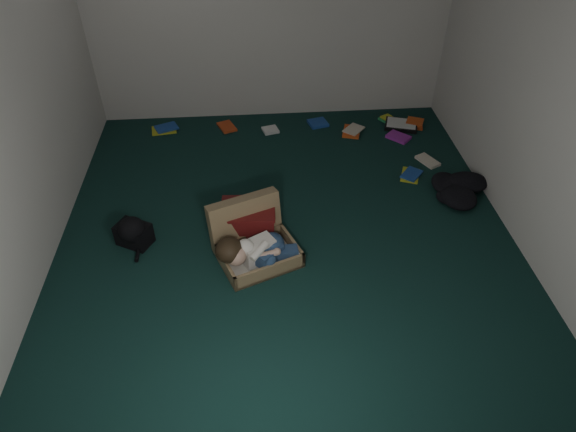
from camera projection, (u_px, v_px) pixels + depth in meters
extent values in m
plane|color=#0F2B26|center=(287.00, 235.00, 4.58)|extent=(4.50, 4.50, 0.00)
plane|color=silver|center=(270.00, 5.00, 5.47)|extent=(4.50, 0.00, 4.50)
plane|color=silver|center=(331.00, 370.00, 2.02)|extent=(4.50, 0.00, 4.50)
plane|color=silver|center=(5.00, 114.00, 3.62)|extent=(0.00, 4.50, 4.50)
plane|color=silver|center=(550.00, 93.00, 3.87)|extent=(0.00, 4.50, 4.50)
cube|color=#8C724D|center=(260.00, 256.00, 4.28)|extent=(0.75, 0.65, 0.14)
cube|color=beige|center=(260.00, 259.00, 4.30)|extent=(0.68, 0.58, 0.02)
cube|color=#8C724D|center=(245.00, 221.00, 4.38)|extent=(0.65, 0.41, 0.46)
cube|color=white|center=(258.00, 250.00, 4.21)|extent=(0.31, 0.27, 0.20)
sphere|color=tan|center=(236.00, 255.00, 4.09)|extent=(0.17, 0.17, 0.17)
ellipsoid|color=black|center=(229.00, 250.00, 4.09)|extent=(0.23, 0.24, 0.20)
ellipsoid|color=navy|center=(272.00, 245.00, 4.26)|extent=(0.21, 0.24, 0.20)
cube|color=navy|center=(270.00, 256.00, 4.17)|extent=(0.25, 0.25, 0.13)
cube|color=navy|center=(285.00, 253.00, 4.23)|extent=(0.22, 0.12, 0.10)
sphere|color=white|center=(293.00, 250.00, 4.29)|extent=(0.10, 0.10, 0.10)
sphere|color=white|center=(296.00, 255.00, 4.25)|extent=(0.09, 0.09, 0.09)
cylinder|color=tan|center=(269.00, 254.00, 4.12)|extent=(0.17, 0.11, 0.06)
cube|color=#5D1313|center=(249.00, 223.00, 4.49)|extent=(0.46, 0.36, 0.29)
cube|color=#5D1313|center=(248.00, 209.00, 4.38)|extent=(0.48, 0.39, 0.02)
cube|color=black|center=(401.00, 125.00, 6.04)|extent=(0.44, 0.37, 0.05)
cube|color=white|center=(401.00, 123.00, 6.03)|extent=(0.39, 0.33, 0.01)
cube|color=gold|center=(164.00, 130.00, 5.99)|extent=(0.22, 0.16, 0.02)
cube|color=#C9421A|center=(227.00, 127.00, 6.03)|extent=(0.27, 0.26, 0.02)
cube|color=white|center=(270.00, 130.00, 5.97)|extent=(0.21, 0.25, 0.02)
cube|color=#1C4499|center=(318.00, 124.00, 6.09)|extent=(0.23, 0.26, 0.02)
cube|color=#E2501A|center=(352.00, 132.00, 5.94)|extent=(0.27, 0.25, 0.02)
cube|color=#248647|center=(388.00, 120.00, 6.15)|extent=(0.23, 0.18, 0.02)
cube|color=purple|center=(398.00, 138.00, 5.85)|extent=(0.27, 0.26, 0.02)
cube|color=beige|center=(428.00, 161.00, 5.48)|extent=(0.20, 0.24, 0.02)
cube|color=gold|center=(410.00, 175.00, 5.28)|extent=(0.24, 0.26, 0.02)
cube|color=#C9421A|center=(413.00, 125.00, 6.07)|extent=(0.27, 0.24, 0.02)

